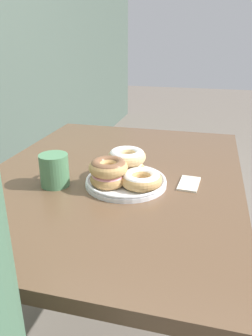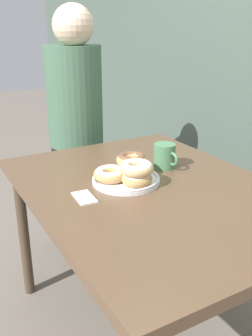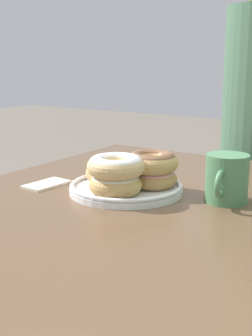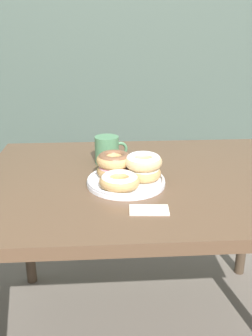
% 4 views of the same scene
% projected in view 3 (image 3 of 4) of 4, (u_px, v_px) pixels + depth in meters
% --- Properties ---
extents(dining_table, '(1.21, 0.90, 0.72)m').
position_uv_depth(dining_table, '(130.00, 238.00, 1.01)').
color(dining_table, brown).
rests_on(dining_table, ground_plane).
extents(donut_plate, '(0.28, 0.27, 0.10)m').
position_uv_depth(donut_plate, '(128.00, 175.00, 1.09)').
color(donut_plate, white).
rests_on(donut_plate, dining_table).
extents(coffee_mug, '(0.13, 0.09, 0.11)m').
position_uv_depth(coffee_mug, '(227.00, 178.00, 1.02)').
color(coffee_mug, '#4C7F56').
rests_on(coffee_mug, dining_table).
extents(napkin, '(0.12, 0.07, 0.01)m').
position_uv_depth(napkin, '(46.00, 184.00, 1.17)').
color(napkin, beige).
rests_on(napkin, dining_table).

